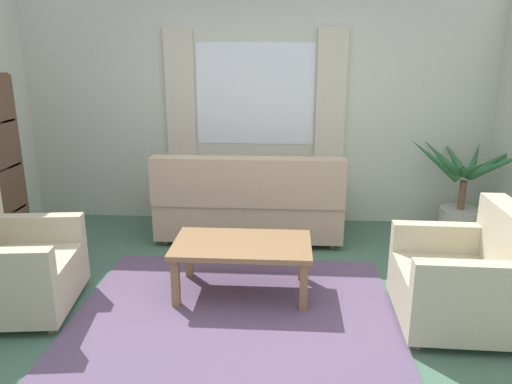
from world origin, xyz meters
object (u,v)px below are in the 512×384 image
at_px(couch, 250,205).
at_px(armchair_right, 466,279).
at_px(coffee_table, 242,249).
at_px(armchair_left, 9,267).
at_px(potted_plant, 462,194).

distance_m(couch, armchair_right, 2.31).
height_order(armchair_right, coffee_table, armchair_right).
bearing_deg(coffee_table, couch, 91.71).
bearing_deg(armchair_right, armchair_left, -88.34).
bearing_deg(couch, potted_plant, -175.41).
height_order(couch, coffee_table, couch).
xyz_separation_m(couch, potted_plant, (2.21, 0.18, 0.11)).
distance_m(coffee_table, potted_plant, 2.59).
bearing_deg(armchair_right, coffee_table, -101.52).
xyz_separation_m(armchair_left, armchair_right, (3.35, 0.02, 0.00)).
xyz_separation_m(coffee_table, potted_plant, (2.17, 1.41, 0.10)).
height_order(armchair_left, coffee_table, armchair_left).
relative_size(couch, coffee_table, 1.73).
xyz_separation_m(armchair_left, potted_plant, (3.89, 1.79, 0.12)).
xyz_separation_m(couch, coffee_table, (0.04, -1.23, 0.01)).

